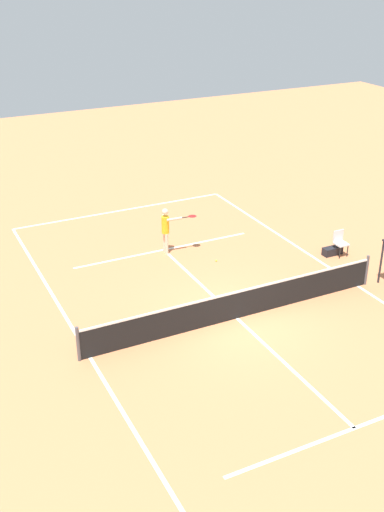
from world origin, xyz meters
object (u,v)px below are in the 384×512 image
(tennis_ball, at_px, (216,261))
(equipment_bag, at_px, (332,251))
(player_serving, at_px, (167,227))
(courtside_chair_mid, at_px, (340,242))

(tennis_ball, bearing_deg, equipment_bag, 161.44)
(player_serving, xyz_separation_m, courtside_chair_mid, (-5.68, 2.99, -0.54))
(player_serving, distance_m, equipment_bag, 6.24)
(player_serving, height_order, tennis_ball, player_serving)
(player_serving, height_order, equipment_bag, player_serving)
(player_serving, relative_size, tennis_ball, 26.35)
(equipment_bag, bearing_deg, tennis_ball, -18.56)
(tennis_ball, xyz_separation_m, equipment_bag, (-4.17, 1.40, 0.12))
(player_serving, relative_size, courtside_chair_mid, 1.89)
(courtside_chair_mid, xyz_separation_m, equipment_bag, (0.21, -0.13, -0.38))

